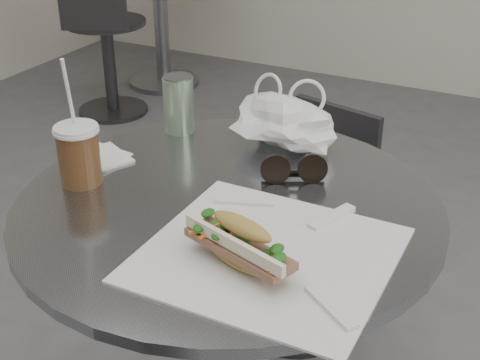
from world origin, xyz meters
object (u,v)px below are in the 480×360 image
at_px(chair_far, 305,237).
at_px(sunglasses, 294,171).
at_px(iced_coffee, 79,154).
at_px(cafe_table, 229,323).
at_px(banh_mi, 240,244).
at_px(bg_table, 160,4).
at_px(drink_can, 179,104).
at_px(bg_chair, 106,51).

distance_m(chair_far, sunglasses, 0.69).
bearing_deg(iced_coffee, cafe_table, 12.03).
height_order(banh_mi, iced_coffee, iced_coffee).
height_order(bg_table, sunglasses, sunglasses).
height_order(banh_mi, drink_can, drink_can).
bearing_deg(sunglasses, cafe_table, -150.79).
xyz_separation_m(banh_mi, sunglasses, (-0.04, 0.29, -0.02)).
xyz_separation_m(chair_far, banh_mi, (0.19, -0.78, 0.49)).
relative_size(cafe_table, iced_coffee, 3.13).
bearing_deg(bg_table, sunglasses, -51.14).
bearing_deg(iced_coffee, sunglasses, 27.53).
height_order(bg_chair, drink_can, drink_can).
relative_size(bg_table, bg_chair, 0.98).
distance_m(bg_table, drink_can, 2.42).
bearing_deg(banh_mi, sunglasses, 114.76).
distance_m(banh_mi, iced_coffee, 0.40).
height_order(bg_chair, banh_mi, banh_mi).
xyz_separation_m(bg_table, sunglasses, (1.67, -2.08, 0.30)).
xyz_separation_m(iced_coffee, sunglasses, (0.35, 0.18, -0.04)).
bearing_deg(bg_chair, drink_can, -70.04).
bearing_deg(drink_can, bg_chair, 132.95).
distance_m(cafe_table, drink_can, 0.47).
relative_size(chair_far, sunglasses, 5.51).
relative_size(bg_table, sunglasses, 6.23).
distance_m(banh_mi, drink_can, 0.53).
bearing_deg(chair_far, banh_mi, 117.73).
relative_size(cafe_table, banh_mi, 3.13).
distance_m(cafe_table, bg_table, 2.72).
bearing_deg(cafe_table, chair_far, 97.62).
height_order(cafe_table, drink_can, drink_can).
bearing_deg(iced_coffee, banh_mi, -15.37).
bearing_deg(chair_far, bg_chair, -21.36).
distance_m(bg_chair, iced_coffee, 2.22).
distance_m(chair_far, iced_coffee, 0.86).
relative_size(bg_table, drink_can, 5.95).
bearing_deg(banh_mi, drink_can, 149.26).
distance_m(cafe_table, sunglasses, 0.33).
height_order(bg_table, banh_mi, banh_mi).
height_order(banh_mi, sunglasses, banh_mi).
height_order(sunglasses, drink_can, drink_can).
xyz_separation_m(chair_far, bg_chair, (-1.51, 1.07, 0.05)).
bearing_deg(bg_table, bg_chair, -88.72).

